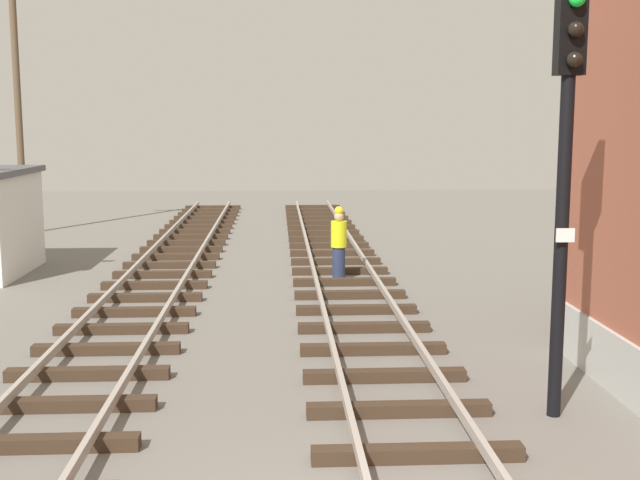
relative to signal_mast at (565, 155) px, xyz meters
The scene contains 3 objects.
signal_mast is the anchor object (origin of this frame).
utility_pole_far 22.55m from the signal_mast, 124.45° to the left, with size 1.80×0.24×8.78m.
track_worker_foreground 10.07m from the signal_mast, 102.99° to the left, with size 0.40×0.40×1.87m.
Camera 1 is at (-0.68, -6.59, 3.93)m, focal length 44.66 mm.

